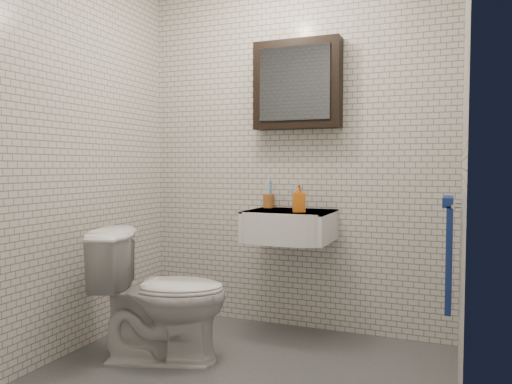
% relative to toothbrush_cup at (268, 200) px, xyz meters
% --- Properties ---
extents(ground, '(2.20, 2.00, 0.01)m').
position_rel_toothbrush_cup_xyz_m(ground, '(0.16, -0.94, -0.90)').
color(ground, '#45484C').
rests_on(ground, ground).
extents(room_shell, '(2.22, 2.02, 2.51)m').
position_rel_toothbrush_cup_xyz_m(room_shell, '(0.16, -0.94, 0.56)').
color(room_shell, silver).
rests_on(room_shell, ground).
extents(washbasin, '(0.55, 0.50, 0.20)m').
position_rel_toothbrush_cup_xyz_m(washbasin, '(0.21, -0.21, -0.15)').
color(washbasin, white).
rests_on(washbasin, room_shell).
extents(faucet, '(0.06, 0.20, 0.15)m').
position_rel_toothbrush_cup_xyz_m(faucet, '(0.21, -0.01, 0.01)').
color(faucet, silver).
rests_on(faucet, washbasin).
extents(mirror_cabinet, '(0.60, 0.15, 0.60)m').
position_rel_toothbrush_cup_xyz_m(mirror_cabinet, '(0.21, -0.01, 0.80)').
color(mirror_cabinet, black).
rests_on(mirror_cabinet, room_shell).
extents(towel_rail, '(0.09, 0.30, 0.58)m').
position_rel_toothbrush_cup_xyz_m(towel_rail, '(1.21, -0.59, -0.18)').
color(towel_rail, silver).
rests_on(towel_rail, room_shell).
extents(toothbrush_cup, '(0.09, 0.09, 0.21)m').
position_rel_toothbrush_cup_xyz_m(toothbrush_cup, '(0.00, 0.00, 0.00)').
color(toothbrush_cup, '#A25B28').
rests_on(toothbrush_cup, washbasin).
extents(soap_bottle, '(0.10, 0.11, 0.18)m').
position_rel_toothbrush_cup_xyz_m(soap_bottle, '(0.30, -0.24, 0.04)').
color(soap_bottle, orange).
rests_on(soap_bottle, washbasin).
extents(toilet, '(0.86, 0.65, 0.78)m').
position_rel_toothbrush_cup_xyz_m(toilet, '(-0.36, -0.82, -0.51)').
color(toilet, white).
rests_on(toilet, ground).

